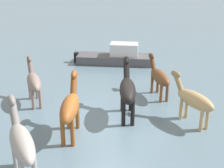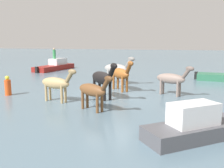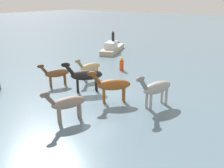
{
  "view_description": "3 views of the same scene",
  "coord_description": "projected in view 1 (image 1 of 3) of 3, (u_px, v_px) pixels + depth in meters",
  "views": [
    {
      "loc": [
        -7.56,
        -8.12,
        6.08
      ],
      "look_at": [
        0.7,
        0.59,
        1.19
      ],
      "focal_mm": 53.67,
      "sensor_mm": 36.0,
      "label": 1
    },
    {
      "loc": [
        13.15,
        4.2,
        3.06
      ],
      "look_at": [
        -0.45,
        0.02,
        0.6
      ],
      "focal_mm": 39.18,
      "sensor_mm": 36.0,
      "label": 2
    },
    {
      "loc": [
        -9.09,
        10.85,
        5.85
      ],
      "look_at": [
        -0.77,
        -0.85,
        0.64
      ],
      "focal_mm": 38.19,
      "sensor_mm": 36.0,
      "label": 3
    }
  ],
  "objects": [
    {
      "name": "horse_lead",
      "position": [
        194.0,
        99.0,
        12.16
      ],
      "size": [
        0.88,
        2.27,
        1.75
      ],
      "rotation": [
        0.0,
        0.0,
        1.36
      ],
      "color": "tan",
      "rests_on": "ground_plane"
    },
    {
      "name": "horse_rear_stallion",
      "position": [
        159.0,
        77.0,
        14.43
      ],
      "size": [
        1.31,
        2.06,
        1.68
      ],
      "rotation": [
        0.0,
        0.0,
        1.08
      ],
      "color": "brown",
      "rests_on": "ground_plane"
    },
    {
      "name": "horse_mid_herd",
      "position": [
        34.0,
        81.0,
        13.8
      ],
      "size": [
        1.25,
        2.2,
        1.76
      ],
      "rotation": [
        0.0,
        0.0,
        1.15
      ],
      "color": "gray",
      "rests_on": "ground_plane"
    },
    {
      "name": "horse_dark_mare",
      "position": [
        21.0,
        142.0,
        9.2
      ],
      "size": [
        1.25,
        2.6,
        2.04
      ],
      "rotation": [
        0.0,
        0.0,
        1.24
      ],
      "color": "#9E9993",
      "rests_on": "ground_plane"
    },
    {
      "name": "boat_motor_center",
      "position": [
        117.0,
        58.0,
        18.89
      ],
      "size": [
        3.66,
        4.0,
        1.33
      ],
      "rotation": [
        0.0,
        0.0,
        5.42
      ],
      "color": "#4C4C51",
      "rests_on": "ground_plane"
    },
    {
      "name": "horse_gray_outer",
      "position": [
        70.0,
        107.0,
        11.33
      ],
      "size": [
        2.09,
        2.04,
        1.97
      ],
      "rotation": [
        0.0,
        0.0,
        0.77
      ],
      "color": "brown",
      "rests_on": "ground_plane"
    },
    {
      "name": "horse_chestnut_trailing",
      "position": [
        127.0,
        90.0,
        12.6
      ],
      "size": [
        2.1,
        2.19,
        2.04
      ],
      "rotation": [
        0.0,
        0.0,
        0.82
      ],
      "color": "black",
      "rests_on": "ground_plane"
    },
    {
      "name": "ground_plane",
      "position": [
        109.0,
        122.0,
        12.57
      ],
      "size": [
        171.36,
        171.36,
        0.0
      ],
      "primitive_type": "plane",
      "color": "slate"
    }
  ]
}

